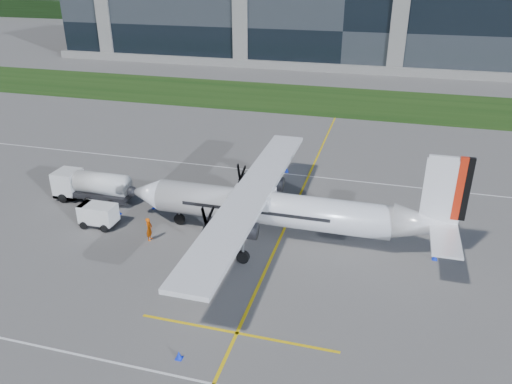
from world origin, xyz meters
TOP-DOWN VIEW (x-y plane):
  - ground at (0.00, 40.00)m, footprint 400.00×400.00m
  - grass_strip at (0.00, 48.00)m, footprint 400.00×18.00m
  - terminal_building at (0.00, 80.00)m, footprint 120.00×20.00m
  - tree_line at (0.00, 140.00)m, footprint 400.00×6.00m
  - yellow_taxiway_centerline at (3.00, 10.00)m, footprint 0.20×70.00m
  - turboprop_aircraft at (3.10, 5.34)m, footprint 25.70×26.65m
  - fuel_tanker_truck at (-15.16, 7.37)m, footprint 7.41×2.41m
  - baggage_tug at (-11.67, 3.38)m, footprint 3.09×1.85m
  - ground_crew_person at (-6.68, 2.40)m, footprint 0.69×0.92m
  - safety_cone_stbdwing at (0.67, 18.45)m, footprint 0.36×0.36m
  - safety_cone_fwd at (-11.16, 5.58)m, footprint 0.36×0.36m
  - safety_cone_portwing at (0.57, -8.78)m, footprint 0.36×0.36m
  - safety_cone_tail at (14.46, 5.29)m, footprint 0.36×0.36m
  - safety_cone_nose_stbd at (-8.76, 7.41)m, footprint 0.36×0.36m

SIDE VIEW (x-z plane):
  - ground at x=0.00m, z-range 0.00..0.00m
  - yellow_taxiway_centerline at x=3.00m, z-range 0.00..0.01m
  - grass_strip at x=0.00m, z-range 0.00..0.04m
  - safety_cone_stbdwing at x=0.67m, z-range 0.00..0.50m
  - safety_cone_fwd at x=-11.16m, z-range 0.00..0.50m
  - safety_cone_portwing at x=0.57m, z-range 0.00..0.50m
  - safety_cone_tail at x=14.46m, z-range 0.00..0.50m
  - safety_cone_nose_stbd at x=-8.76m, z-range 0.00..0.50m
  - baggage_tug at x=-11.67m, z-range 0.00..1.85m
  - ground_crew_person at x=-6.68m, z-range 0.00..2.15m
  - fuel_tanker_truck at x=-15.16m, z-range 0.00..2.78m
  - tree_line at x=0.00m, z-range 0.00..6.00m
  - turboprop_aircraft at x=3.10m, z-range 0.00..7.99m
  - terminal_building at x=0.00m, z-range 0.00..15.00m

